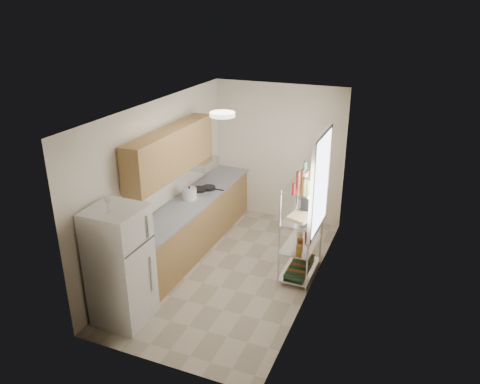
% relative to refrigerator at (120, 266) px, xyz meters
% --- Properties ---
extents(room, '(2.52, 4.42, 2.62)m').
position_rel_refrigerator_xyz_m(room, '(0.87, 1.62, 0.50)').
color(room, '#B0A28F').
rests_on(room, ground).
extents(counter_run, '(0.63, 3.51, 0.90)m').
position_rel_refrigerator_xyz_m(counter_run, '(-0.05, 2.06, -0.35)').
color(counter_run, '#A57746').
rests_on(counter_run, ground).
extents(upper_cabinets, '(0.33, 2.20, 0.72)m').
position_rel_refrigerator_xyz_m(upper_cabinets, '(-0.18, 1.72, 1.01)').
color(upper_cabinets, '#A57746').
rests_on(upper_cabinets, room).
extents(range_hood, '(0.50, 0.60, 0.12)m').
position_rel_refrigerator_xyz_m(range_hood, '(-0.13, 2.52, 0.59)').
color(range_hood, '#B7BABC').
rests_on(range_hood, room).
extents(window, '(0.06, 1.00, 1.46)m').
position_rel_refrigerator_xyz_m(window, '(2.10, 1.97, 0.75)').
color(window, white).
rests_on(window, room).
extents(bakers_rack, '(0.45, 0.90, 1.73)m').
position_rel_refrigerator_xyz_m(bakers_rack, '(1.88, 1.92, 0.30)').
color(bakers_rack, silver).
rests_on(bakers_rack, ground).
extents(ceiling_dome, '(0.34, 0.34, 0.05)m').
position_rel_refrigerator_xyz_m(ceiling_dome, '(0.87, 1.32, 1.77)').
color(ceiling_dome, white).
rests_on(ceiling_dome, room).
extents(refrigerator, '(0.66, 0.66, 1.61)m').
position_rel_refrigerator_xyz_m(refrigerator, '(0.00, 0.00, 0.00)').
color(refrigerator, silver).
rests_on(refrigerator, ground).
extents(wine_glass_a, '(0.07, 0.07, 0.18)m').
position_rel_refrigerator_xyz_m(wine_glass_a, '(0.01, -0.09, 0.90)').
color(wine_glass_a, silver).
rests_on(wine_glass_a, refrigerator).
extents(wine_glass_b, '(0.07, 0.07, 0.19)m').
position_rel_refrigerator_xyz_m(wine_glass_b, '(0.00, -0.11, 0.90)').
color(wine_glass_b, silver).
rests_on(wine_glass_b, refrigerator).
extents(rice_cooker, '(0.24, 0.24, 0.19)m').
position_rel_refrigerator_xyz_m(rice_cooker, '(-0.09, 2.07, 0.19)').
color(rice_cooker, silver).
rests_on(rice_cooker, counter_run).
extents(frying_pan_large, '(0.33, 0.33, 0.04)m').
position_rel_refrigerator_xyz_m(frying_pan_large, '(-0.11, 2.46, 0.12)').
color(frying_pan_large, black).
rests_on(frying_pan_large, counter_run).
extents(frying_pan_small, '(0.25, 0.25, 0.05)m').
position_rel_refrigerator_xyz_m(frying_pan_small, '(0.01, 2.58, 0.12)').
color(frying_pan_small, black).
rests_on(frying_pan_small, counter_run).
extents(cutting_board, '(0.39, 0.45, 0.03)m').
position_rel_refrigerator_xyz_m(cutting_board, '(1.86, 1.88, 0.22)').
color(cutting_board, tan).
rests_on(cutting_board, bakers_rack).
extents(espresso_machine, '(0.21, 0.28, 0.29)m').
position_rel_refrigerator_xyz_m(espresso_machine, '(1.87, 2.15, 0.35)').
color(espresso_machine, black).
rests_on(espresso_machine, bakers_rack).
extents(storage_bag, '(0.14, 0.17, 0.17)m').
position_rel_refrigerator_xyz_m(storage_bag, '(1.90, 2.24, -0.16)').
color(storage_bag, '#B53416').
rests_on(storage_bag, bakers_rack).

